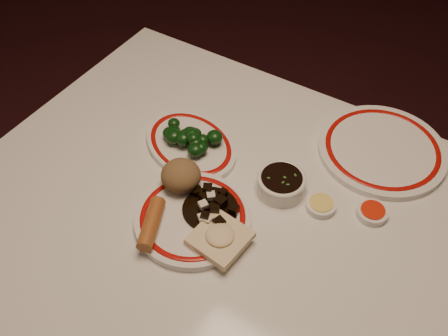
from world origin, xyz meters
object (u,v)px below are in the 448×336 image
Objects in this scene: spring_roll at (151,223)px; fried_wonton at (220,237)px; rice_mound at (181,175)px; broccoli_plate at (191,144)px; soy_bowl at (281,184)px; stirfry_heap at (212,207)px; broccoli_pile at (190,137)px; dining_table at (240,241)px; main_plate at (193,218)px.

fried_wonton is (0.13, 0.05, -0.00)m from spring_roll.
rice_mound is at bearing 73.75° from spring_roll.
soy_bowl is (0.24, -0.00, 0.01)m from broccoli_plate.
stirfry_heap is 0.20m from broccoli_pile.
dining_table is 8.50× the size of broccoli_pile.
broccoli_pile reaches higher than main_plate.
rice_mound is 0.77× the size of fried_wonton.
broccoli_pile is at bearing 116.27° from rice_mound.
broccoli_plate is at bearing 125.68° from main_plate.
dining_table is 0.20m from rice_mound.
spring_roll and stirfry_heap have the same top height.
spring_roll is at bearing -135.27° from dining_table.
rice_mound is at bearing -177.95° from dining_table.
main_plate is at bearing 165.63° from fried_wonton.
main_plate is at bearing 29.17° from spring_roll.
main_plate reaches higher than broccoli_plate.
stirfry_heap is at bearing 134.94° from fried_wonton.
main_plate is (-0.08, -0.06, 0.10)m from dining_table.
main_plate is at bearing -40.18° from rice_mound.
dining_table is 0.26m from broccoli_pile.
rice_mound reaches higher than stirfry_heap.
broccoli_plate reaches higher than dining_table.
fried_wonton is 0.38× the size of broccoli_plate.
fried_wonton is at bearing -89.25° from dining_table.
fried_wonton is 0.08m from stirfry_heap.
broccoli_pile is (-0.12, 0.17, 0.03)m from main_plate.
main_plate is 0.21m from broccoli_pile.
fried_wonton is 0.96× the size of stirfry_heap.
stirfry_heap is at bearing 29.75° from spring_roll.
spring_roll is at bearing -83.32° from rice_mound.
main_plate is at bearing -141.59° from dining_table.
soy_bowl is at bearing 56.49° from stirfry_heap.
dining_table is at bearing 2.05° from rice_mound.
dining_table is 14.14× the size of rice_mound.
dining_table is at bearing -28.13° from broccoli_pile.
dining_table is 10.86× the size of fried_wonton.
broccoli_pile is (0.00, -0.01, 0.03)m from broccoli_plate.
stirfry_heap is (-0.05, -0.03, 0.12)m from dining_table.
fried_wonton reaches higher than broccoli_plate.
broccoli_pile is (-0.20, 0.19, 0.01)m from fried_wonton.
fried_wonton is 0.28m from broccoli_plate.
rice_mound is at bearing -63.73° from broccoli_plate.
spring_roll is (-0.13, -0.13, 0.13)m from dining_table.
main_plate is 0.20m from soy_bowl.
dining_table is 4.69× the size of main_plate.
stirfry_heap is at bearing -152.41° from dining_table.
rice_mound is 0.10m from stirfry_heap.
stirfry_heap is (-0.05, 0.05, -0.00)m from fried_wonton.
dining_table is 0.15m from fried_wonton.
soy_bowl is (0.17, 0.23, -0.01)m from spring_roll.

